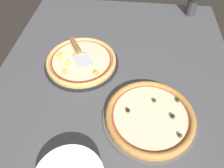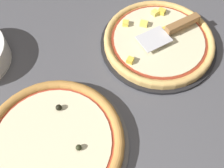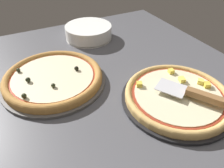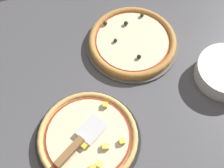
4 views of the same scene
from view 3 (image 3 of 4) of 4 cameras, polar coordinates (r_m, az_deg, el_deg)
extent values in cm
cube|color=#4C4C51|center=(70.68, 1.72, -5.98)|extent=(137.09, 109.75, 3.60)
cylinder|color=black|center=(72.76, 16.48, -3.91)|extent=(35.15, 35.15, 1.00)
cylinder|color=#DBAD60|center=(71.94, 16.66, -3.14)|extent=(33.04, 33.04, 1.58)
torus|color=#DBAD60|center=(71.45, 16.77, -2.66)|extent=(33.04, 33.04, 1.88)
cylinder|color=maroon|center=(71.40, 16.78, -2.61)|extent=(28.72, 28.72, 0.15)
cylinder|color=beige|center=(71.32, 16.80, -2.54)|extent=(27.10, 27.10, 0.40)
cube|color=yellow|center=(71.55, 19.48, -2.10)|extent=(2.89, 2.74, 1.43)
cube|color=yellow|center=(76.89, 23.57, -0.18)|extent=(2.77, 2.66, 1.43)
cube|color=#F9E05B|center=(77.54, 22.13, 0.59)|extent=(2.57, 2.57, 1.43)
cube|color=yellow|center=(71.26, 7.13, -0.05)|extent=(2.34, 2.34, 1.43)
cube|color=#F9E05B|center=(76.34, 17.77, 1.10)|extent=(2.68, 2.31, 1.43)
cube|color=#F4D64C|center=(79.52, 15.19, 3.26)|extent=(1.99, 1.94, 1.43)
cylinder|color=#565451|center=(80.01, -14.92, 0.72)|extent=(36.47, 36.47, 1.00)
cylinder|color=#B77F3D|center=(79.28, -15.06, 1.45)|extent=(34.28, 34.28, 1.51)
torus|color=#B77F3D|center=(78.85, -15.15, 1.89)|extent=(34.28, 34.28, 2.51)
cylinder|color=#A33823|center=(78.81, -15.16, 1.93)|extent=(29.80, 29.80, 0.15)
cylinder|color=beige|center=(78.74, -15.17, 2.01)|extent=(28.11, 28.11, 0.40)
sphere|color=black|center=(79.24, -9.27, 4.05)|extent=(1.56, 1.56, 1.56)
sphere|color=#282D19|center=(84.22, -23.28, 3.36)|extent=(1.47, 1.47, 1.47)
sphere|color=#282D19|center=(71.39, -22.01, -2.89)|extent=(1.62, 1.62, 1.62)
sphere|color=#282D19|center=(72.83, -15.12, -0.36)|extent=(1.44, 1.44, 1.44)
sphere|color=black|center=(77.75, -21.10, 1.04)|extent=(1.67, 1.67, 1.67)
cube|color=silver|center=(70.41, 15.22, -0.94)|extent=(11.14, 10.44, 0.24)
cube|color=olive|center=(68.91, 23.27, -3.08)|extent=(10.90, 7.87, 2.00)
cylinder|color=white|center=(108.24, -6.03, 12.01)|extent=(21.79, 21.79, 0.70)
cylinder|color=white|center=(107.94, -6.06, 12.34)|extent=(21.79, 21.79, 0.70)
cylinder|color=white|center=(107.65, -6.08, 12.68)|extent=(21.79, 21.79, 0.70)
cylinder|color=white|center=(107.35, -6.11, 13.02)|extent=(21.79, 21.79, 0.70)
cylinder|color=white|center=(107.07, -6.13, 13.36)|extent=(21.79, 21.79, 0.70)
cylinder|color=white|center=(106.78, -6.16, 13.70)|extent=(21.79, 21.79, 0.70)
cylinder|color=white|center=(106.50, -6.18, 14.04)|extent=(21.79, 21.79, 0.70)
cylinder|color=white|center=(106.22, -6.21, 14.39)|extent=(21.79, 21.79, 0.70)
cylinder|color=white|center=(105.95, -6.23, 14.73)|extent=(21.79, 21.79, 0.70)
camera|label=1|loc=(1.15, -25.77, 48.44)|focal=35.00mm
camera|label=2|loc=(0.53, -55.43, 43.32)|focal=42.00mm
camera|label=4|loc=(1.00, 70.36, 54.74)|focal=50.00mm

